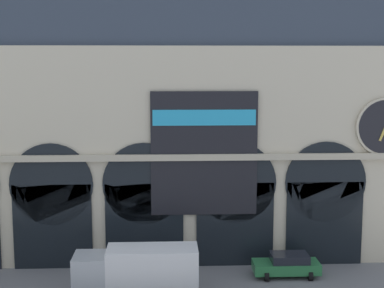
% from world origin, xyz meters
% --- Properties ---
extents(station_building, '(39.08, 5.97, 18.70)m').
position_xyz_m(station_building, '(0.03, 7.78, 9.12)').
color(station_building, beige).
rests_on(station_building, ground).
extents(box_truck_center, '(7.50, 2.91, 3.12)m').
position_xyz_m(box_truck_center, '(-0.23, -0.35, 1.70)').
color(box_truck_center, '#ADB2B7').
rests_on(box_truck_center, ground).
extents(car_mideast, '(4.40, 2.22, 1.55)m').
position_xyz_m(car_mideast, '(9.55, 2.68, 0.80)').
color(car_mideast, '#2D7A42').
rests_on(car_mideast, ground).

